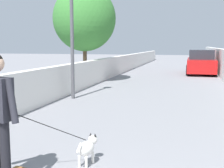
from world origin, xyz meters
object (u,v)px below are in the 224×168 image
at_px(tree_left_near, 84,19).
at_px(dog, 87,147).
at_px(lamp_post, 72,9).
at_px(car_near, 201,63).

relative_size(tree_left_near, dog, 3.96).
relative_size(tree_left_near, lamp_post, 1.06).
xyz_separation_m(tree_left_near, lamp_post, (-4.59, -1.24, -0.09)).
bearing_deg(lamp_post, car_near, -23.59).
bearing_deg(dog, car_near, -7.79).
bearing_deg(lamp_post, dog, -155.31).
height_order(tree_left_near, lamp_post, tree_left_near).
relative_size(lamp_post, car_near, 1.03).
distance_m(tree_left_near, lamp_post, 4.76).
distance_m(lamp_post, dog, 6.42).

